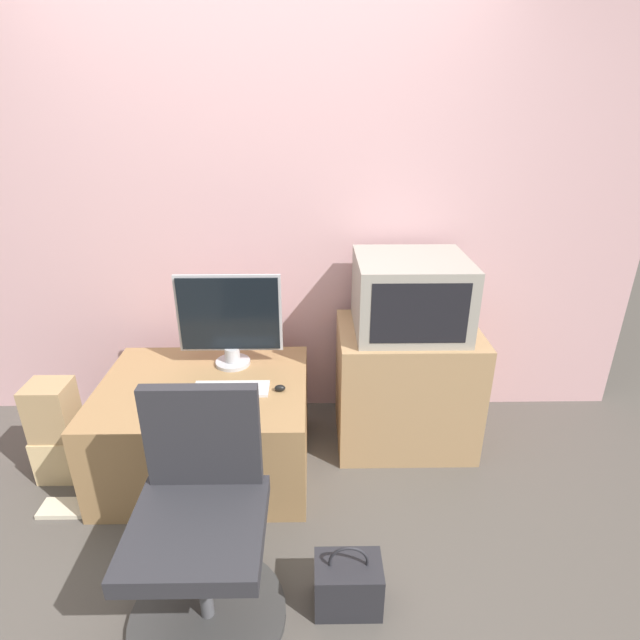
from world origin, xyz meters
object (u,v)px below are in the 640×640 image
(main_monitor, at_px, (230,320))
(handbag, at_px, (348,584))
(keyboard, at_px, (231,389))
(crt_tv, at_px, (410,295))
(office_chair, at_px, (202,535))
(book, at_px, (64,508))
(mouse, at_px, (280,388))
(cardboard_box_lower, at_px, (63,453))

(main_monitor, xyz_separation_m, handbag, (0.57, -1.04, -0.67))
(keyboard, relative_size, crt_tv, 0.65)
(office_chair, height_order, book, office_chair)
(keyboard, height_order, mouse, mouse)
(book, bearing_deg, handbag, -20.82)
(office_chair, bearing_deg, crt_tv, 49.75)
(mouse, relative_size, handbag, 0.18)
(main_monitor, distance_m, keyboard, 0.37)
(keyboard, relative_size, mouse, 6.93)
(mouse, relative_size, book, 0.24)
(crt_tv, distance_m, cardboard_box_lower, 2.01)
(crt_tv, xyz_separation_m, book, (-1.73, -0.57, -0.88))
(office_chair, distance_m, cardboard_box_lower, 1.23)
(mouse, distance_m, office_chair, 0.81)
(main_monitor, xyz_separation_m, office_chair, (0.03, -1.04, -0.40))
(keyboard, bearing_deg, book, -162.49)
(mouse, height_order, office_chair, office_chair)
(office_chair, bearing_deg, book, 147.45)
(book, bearing_deg, cardboard_box_lower, 111.03)
(crt_tv, bearing_deg, main_monitor, -177.43)
(book, bearing_deg, office_chair, -32.55)
(mouse, bearing_deg, crt_tv, 25.65)
(main_monitor, bearing_deg, crt_tv, 2.57)
(main_monitor, distance_m, mouse, 0.46)
(main_monitor, bearing_deg, book, -146.06)
(main_monitor, xyz_separation_m, crt_tv, (0.95, 0.04, 0.12))
(main_monitor, relative_size, crt_tv, 0.95)
(crt_tv, xyz_separation_m, cardboard_box_lower, (-1.83, -0.30, -0.77))
(crt_tv, relative_size, book, 2.58)
(office_chair, bearing_deg, handbag, 0.44)
(mouse, xyz_separation_m, office_chair, (-0.24, -0.76, -0.15))
(crt_tv, relative_size, handbag, 1.87)
(mouse, bearing_deg, handbag, -68.72)
(handbag, distance_m, book, 1.44)
(keyboard, xyz_separation_m, book, (-0.81, -0.26, -0.51))
(mouse, bearing_deg, office_chair, -107.75)
(cardboard_box_lower, xyz_separation_m, handbag, (1.45, -0.78, -0.02))
(keyboard, distance_m, office_chair, 0.78)
(office_chair, height_order, handbag, office_chair)
(keyboard, height_order, office_chair, office_chair)
(keyboard, relative_size, handbag, 1.22)
(keyboard, distance_m, book, 0.99)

